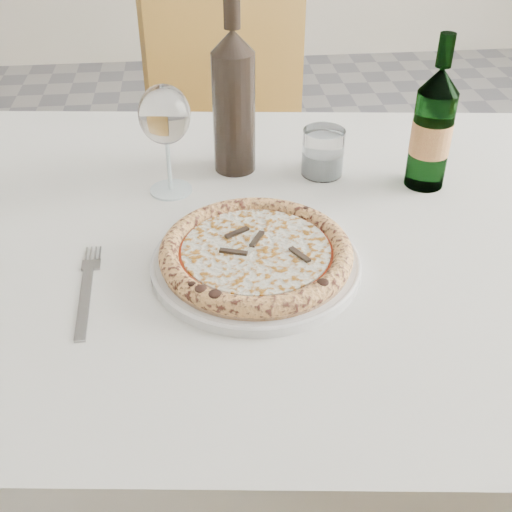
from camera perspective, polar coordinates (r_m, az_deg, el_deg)
The scene contains 10 objects.
floor at distance 1.65m, azimuth 7.55°, elevation -17.75°, with size 5.00×6.00×0.02m, color gray.
dining_table at distance 1.05m, azimuth -0.57°, elevation -1.26°, with size 1.69×1.11×0.76m.
chair_far at distance 1.77m, azimuth -0.82°, elevation 9.53°, with size 0.59×0.59×0.93m.
plate at distance 0.92m, azimuth 0.00°, elevation -0.57°, with size 0.30×0.30×0.02m.
pizza at distance 0.91m, azimuth -0.00°, elevation 0.32°, with size 0.28×0.28×0.03m.
fork at distance 0.91m, azimuth -14.82°, elevation -2.99°, with size 0.03×0.22×0.00m.
wine_glass at distance 1.06m, azimuth -8.12°, elevation 12.13°, with size 0.09×0.09×0.19m.
tumbler at distance 1.16m, azimuth 5.96°, elevation 8.90°, with size 0.07×0.07×0.08m.
beer_bottle at distance 1.13m, azimuth 15.40°, elevation 10.87°, with size 0.07×0.07×0.26m.
wine_bottle at distance 1.13m, azimuth -1.99°, elevation 13.65°, with size 0.07×0.07×0.30m.
Camera 1 is at (-0.31, -0.95, 1.31)m, focal length 45.00 mm.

